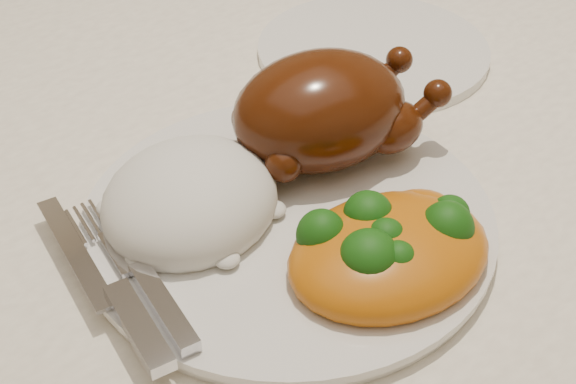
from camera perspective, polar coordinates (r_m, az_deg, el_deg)
dining_table at (r=0.70m, az=-1.95°, el=-2.96°), size 1.60×0.90×0.76m
tablecloth at (r=0.65m, az=-2.09°, el=1.80°), size 1.73×1.03×0.18m
dinner_plate at (r=0.55m, az=0.00°, el=-2.10°), size 0.35×0.35×0.01m
side_plate at (r=0.75m, az=6.06°, el=10.03°), size 0.24×0.24×0.01m
roast_chicken at (r=0.58m, az=2.66°, el=5.88°), size 0.17×0.13×0.08m
rice_mound at (r=0.54m, az=-6.96°, el=-0.64°), size 0.16×0.15×0.07m
mac_and_cheese at (r=0.51m, az=7.36°, el=-3.94°), size 0.15×0.12×0.05m
cutlery at (r=0.49m, az=-11.25°, el=-7.01°), size 0.04×0.18×0.01m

